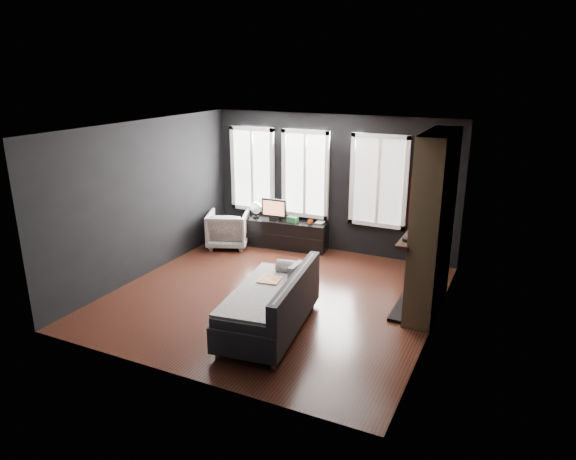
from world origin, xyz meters
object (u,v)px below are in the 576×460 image
at_px(book, 316,217).
at_px(mug, 310,221).
at_px(sofa, 269,301).
at_px(armchair, 228,227).
at_px(media_console, 288,234).
at_px(monitor, 274,208).
at_px(mantel_vase, 422,217).

bearing_deg(book, mug, -110.85).
height_order(sofa, armchair, sofa).
distance_m(armchair, mug, 1.71).
relative_size(media_console, monitor, 3.02).
xyz_separation_m(monitor, mantel_vase, (3.16, -1.13, 0.51)).
relative_size(sofa, media_console, 1.23).
height_order(armchair, book, armchair).
distance_m(mug, mantel_vase, 2.73).
bearing_deg(media_console, mug, -9.10).
distance_m(armchair, book, 1.83).
relative_size(sofa, monitor, 3.72).
relative_size(monitor, mantel_vase, 2.83).
relative_size(media_console, book, 7.51).
height_order(sofa, book, sofa).
height_order(sofa, media_console, sofa).
xyz_separation_m(media_console, mug, (0.51, -0.03, 0.34)).
bearing_deg(mug, media_console, 176.38).
bearing_deg(armchair, monitor, -174.33).
bearing_deg(armchair, book, 178.45).
distance_m(armchair, monitor, 1.03).
bearing_deg(sofa, book, 93.93).
bearing_deg(mantel_vase, mug, 153.95).
xyz_separation_m(book, mantel_vase, (2.31, -1.32, 0.65)).
height_order(armchair, monitor, monitor).
relative_size(sofa, mug, 18.43).
xyz_separation_m(media_console, monitor, (-0.28, -0.06, 0.53)).
relative_size(mug, mantel_vase, 0.57).
distance_m(armchair, mantel_vase, 4.16).
xyz_separation_m(armchair, media_console, (1.12, 0.49, -0.12)).
xyz_separation_m(sofa, monitor, (-1.55, 3.20, 0.37)).
bearing_deg(monitor, mantel_vase, -22.31).
distance_m(sofa, monitor, 3.57).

